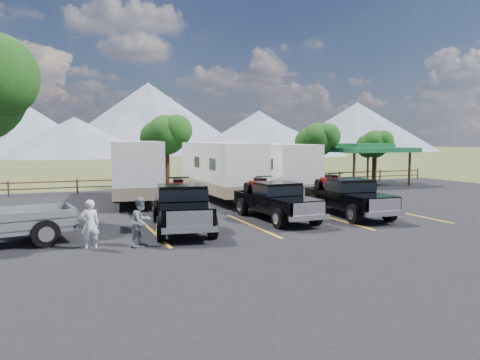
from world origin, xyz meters
name	(u,v)px	position (x,y,z in m)	size (l,w,h in m)	color
ground	(351,242)	(0.00, 0.00, 0.00)	(320.00, 320.00, 0.00)	#424B1F
asphalt_lot	(307,227)	(0.00, 3.00, 0.02)	(44.00, 34.00, 0.04)	black
stall_lines	(295,222)	(0.00, 4.00, 0.04)	(12.12, 5.50, 0.01)	gold
tree_ne_a	(317,140)	(8.97, 17.01, 3.48)	(3.11, 2.92, 4.76)	black
tree_ne_b	(375,144)	(14.98, 18.01, 3.13)	(2.77, 2.59, 4.27)	black
tree_north	(166,135)	(-2.03, 19.02, 3.83)	(3.46, 3.24, 5.25)	black
rail_fence	(223,180)	(2.00, 18.50, 0.61)	(36.12, 0.12, 1.00)	brown
pavilion	(362,149)	(13.00, 17.00, 2.79)	(6.20, 6.20, 3.22)	brown
mountain_range	(59,121)	(-7.63, 105.98, 7.87)	(209.00, 71.00, 20.00)	slate
rig_left	(182,205)	(-4.84, 4.32, 0.99)	(2.83, 6.11, 1.96)	black
rig_center	(275,199)	(-0.48, 4.92, 0.93)	(2.09, 5.57, 1.84)	black
rig_right	(348,196)	(3.08, 4.63, 0.96)	(2.33, 5.81, 1.90)	black
trailer_left	(136,171)	(-5.14, 12.85, 1.81)	(3.57, 9.80, 3.39)	white
trailer_center	(222,171)	(-0.52, 11.75, 1.77)	(2.58, 9.48, 3.30)	white
trailer_right	(278,170)	(3.16, 11.87, 1.73)	(3.16, 9.31, 3.22)	white
person_a	(90,224)	(-8.42, 2.15, 0.84)	(0.58, 0.38, 1.60)	silver
person_b	(141,222)	(-6.82, 1.94, 0.85)	(0.79, 0.62, 1.63)	slate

